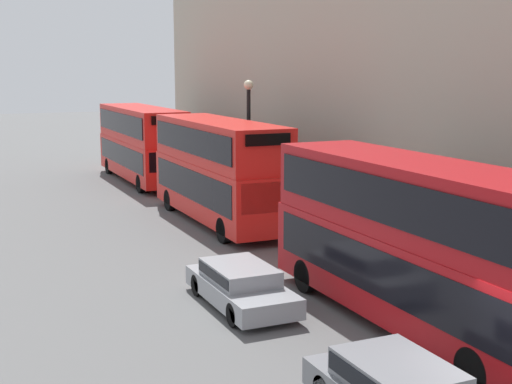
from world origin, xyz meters
name	(u,v)px	position (x,y,z in m)	size (l,w,h in m)	color
bus_leading	(414,237)	(1.60, 5.01, 2.40)	(2.59, 10.61, 4.35)	#A80F14
bus_second_in_queue	(218,167)	(1.60, 18.82, 2.45)	(2.59, 10.13, 4.44)	red
bus_third_in_queue	(141,141)	(1.60, 31.30, 2.40)	(2.59, 10.86, 4.36)	red
car_hatchback	(241,284)	(-1.80, 8.36, 0.64)	(1.81, 4.39, 1.18)	gray
street_lamp	(249,131)	(3.74, 20.47, 3.79)	(0.44, 0.44, 6.10)	black
pedestrian	(182,164)	(4.46, 32.56, 0.75)	(0.36, 0.36, 1.62)	#334C6B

